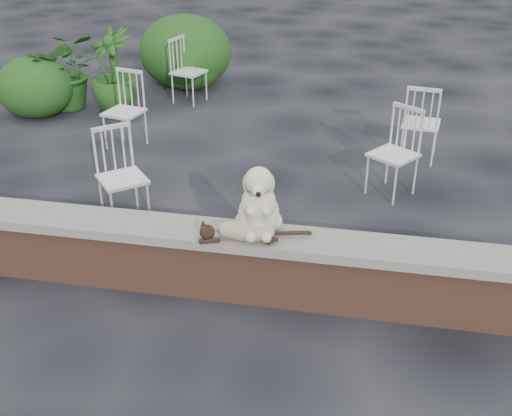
% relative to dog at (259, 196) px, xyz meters
% --- Properties ---
extents(ground, '(60.00, 60.00, 0.00)m').
position_rel_dog_xyz_m(ground, '(-0.62, -0.05, -0.89)').
color(ground, black).
rests_on(ground, ground).
extents(brick_wall, '(6.00, 0.30, 0.50)m').
position_rel_dog_xyz_m(brick_wall, '(-0.62, -0.05, -0.64)').
color(brick_wall, brown).
rests_on(brick_wall, ground).
extents(capstone, '(6.20, 0.40, 0.08)m').
position_rel_dog_xyz_m(capstone, '(-0.62, -0.05, -0.35)').
color(capstone, slate).
rests_on(capstone, brick_wall).
extents(dog, '(0.49, 0.59, 0.61)m').
position_rel_dog_xyz_m(dog, '(0.00, 0.00, 0.00)').
color(dog, beige).
rests_on(dog, capstone).
extents(cat, '(1.04, 0.42, 0.17)m').
position_rel_dog_xyz_m(cat, '(-0.08, -0.15, -0.22)').
color(cat, tan).
rests_on(cat, capstone).
extents(chair_d, '(0.78, 0.78, 0.94)m').
position_rel_dog_xyz_m(chair_d, '(1.05, 2.02, -0.42)').
color(chair_d, white).
rests_on(chair_d, ground).
extents(chair_b, '(0.67, 0.67, 0.94)m').
position_rel_dog_xyz_m(chair_b, '(-2.20, 2.74, -0.42)').
color(chair_b, white).
rests_on(chair_b, ground).
extents(chair_c, '(0.63, 0.63, 0.94)m').
position_rel_dog_xyz_m(chair_c, '(1.37, 3.03, -0.42)').
color(chair_c, white).
rests_on(chair_c, ground).
extents(chair_a, '(0.79, 0.79, 0.94)m').
position_rel_dog_xyz_m(chair_a, '(-1.51, 0.94, -0.42)').
color(chair_a, white).
rests_on(chair_a, ground).
extents(chair_e, '(0.70, 0.70, 0.94)m').
position_rel_dog_xyz_m(chair_e, '(-1.91, 4.57, -0.42)').
color(chair_e, white).
rests_on(chair_e, ground).
extents(potted_plant_a, '(1.25, 1.17, 1.11)m').
position_rel_dog_xyz_m(potted_plant_a, '(-3.54, 4.00, -0.33)').
color(potted_plant_a, '#234313').
rests_on(potted_plant_a, ground).
extents(potted_plant_b, '(0.92, 0.92, 1.18)m').
position_rel_dog_xyz_m(potted_plant_b, '(-2.83, 3.95, -0.29)').
color(potted_plant_b, '#234313').
rests_on(potted_plant_b, ground).
extents(shrubbery, '(2.96, 2.94, 1.17)m').
position_rel_dog_xyz_m(shrubbery, '(-2.56, 5.01, -0.42)').
color(shrubbery, '#234313').
rests_on(shrubbery, ground).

